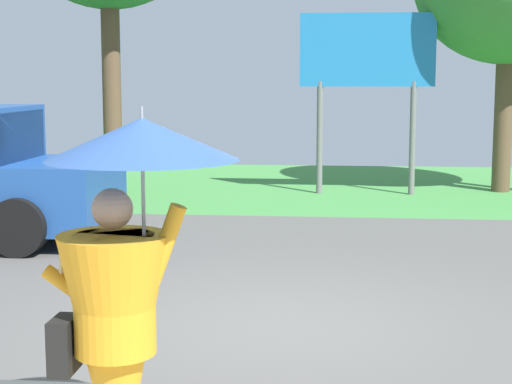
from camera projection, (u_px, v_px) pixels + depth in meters
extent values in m
cube|color=#565451|center=(294.00, 278.00, 9.65)|extent=(40.00, 8.00, 0.10)
cube|color=#448B42|center=(314.00, 188.00, 17.54)|extent=(40.00, 8.00, 0.10)
cone|color=orange|center=(116.00, 366.00, 4.48)|extent=(0.60, 0.60, 1.45)
cylinder|color=orange|center=(114.00, 294.00, 4.42)|extent=(0.44, 0.44, 0.65)
sphere|color=tan|center=(112.00, 209.00, 4.36)|extent=(0.22, 0.22, 0.22)
cylinder|color=orange|center=(165.00, 245.00, 4.36)|extent=(0.24, 0.09, 0.45)
cylinder|color=orange|center=(68.00, 286.00, 4.46)|extent=(0.29, 0.08, 0.24)
cylinder|color=gray|center=(143.00, 203.00, 4.34)|extent=(0.02, 0.02, 0.75)
cone|color=#33569E|center=(142.00, 139.00, 4.29)|extent=(1.02, 1.02, 0.22)
cylinder|color=gray|center=(142.00, 116.00, 4.27)|extent=(0.02, 0.02, 0.10)
cube|color=beige|center=(62.00, 267.00, 4.48)|extent=(0.02, 0.11, 0.16)
cube|color=black|center=(64.00, 345.00, 4.44)|extent=(0.12, 0.24, 0.30)
cube|color=#2D3842|center=(19.00, 139.00, 11.41)|extent=(0.10, 1.70, 0.77)
cylinder|color=black|center=(69.00, 203.00, 12.51)|extent=(0.76, 0.28, 0.76)
cylinder|color=black|center=(18.00, 227.00, 10.54)|extent=(0.76, 0.28, 0.76)
cylinder|color=slate|center=(320.00, 138.00, 16.20)|extent=(0.12, 0.12, 2.20)
cylinder|color=slate|center=(412.00, 138.00, 16.02)|extent=(0.12, 0.12, 2.20)
cube|color=#1E72B2|center=(367.00, 50.00, 15.88)|extent=(2.60, 0.10, 1.40)
cylinder|color=brown|center=(503.00, 116.00, 16.40)|extent=(0.36, 0.36, 3.03)
cylinder|color=brown|center=(112.00, 90.00, 15.95)|extent=(0.36, 0.36, 4.06)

